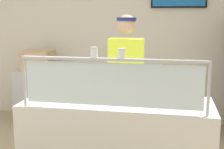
% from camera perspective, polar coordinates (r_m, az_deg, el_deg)
% --- Properties ---
extents(shop_rear_unit, '(6.19, 0.13, 2.70)m').
position_cam_1_polar(shop_rear_unit, '(5.21, 5.66, 6.35)').
color(shop_rear_unit, silver).
rests_on(shop_rear_unit, ground).
extents(serving_counter, '(1.79, 0.69, 0.95)m').
position_cam_1_polar(serving_counter, '(3.14, 0.92, -13.30)').
color(serving_counter, silver).
rests_on(serving_counter, ground).
extents(sneeze_guard, '(1.61, 0.06, 0.45)m').
position_cam_1_polar(sneeze_guard, '(2.64, -0.12, -0.61)').
color(sneeze_guard, '#B2B5BC').
rests_on(sneeze_guard, serving_counter).
extents(pizza_tray, '(0.42, 0.42, 0.04)m').
position_cam_1_polar(pizza_tray, '(3.04, 3.05, -4.29)').
color(pizza_tray, '#9EA0A8').
rests_on(pizza_tray, serving_counter).
extents(pizza_server, '(0.11, 0.29, 0.01)m').
position_cam_1_polar(pizza_server, '(3.01, 3.55, -4.01)').
color(pizza_server, '#ADAFB7').
rests_on(pizza_server, pizza_tray).
extents(parmesan_shaker, '(0.06, 0.06, 0.09)m').
position_cam_1_polar(parmesan_shaker, '(2.64, -3.27, 3.91)').
color(parmesan_shaker, white).
rests_on(parmesan_shaker, sneeze_guard).
extents(pepper_flake_shaker, '(0.06, 0.06, 0.08)m').
position_cam_1_polar(pepper_flake_shaker, '(2.59, 1.76, 3.72)').
color(pepper_flake_shaker, white).
rests_on(pepper_flake_shaker, sneeze_guard).
extents(worker_figure, '(0.41, 0.50, 1.76)m').
position_cam_1_polar(worker_figure, '(3.55, 2.62, -1.46)').
color(worker_figure, '#23232D').
rests_on(worker_figure, ground).
extents(prep_shelf, '(0.70, 0.55, 0.88)m').
position_cam_1_polar(prep_shelf, '(5.31, -12.89, -3.85)').
color(prep_shelf, '#B7BABF').
rests_on(prep_shelf, ground).
extents(pizza_box_stack, '(0.49, 0.48, 0.31)m').
position_cam_1_polar(pizza_box_stack, '(5.20, -13.20, 2.55)').
color(pizza_box_stack, tan).
rests_on(pizza_box_stack, prep_shelf).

